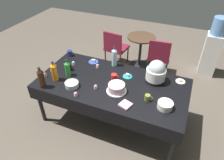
% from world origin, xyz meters
% --- Properties ---
extents(ground, '(9.00, 9.00, 0.00)m').
position_xyz_m(ground, '(0.00, 0.00, 0.00)').
color(ground, brown).
extents(potluck_table, '(2.20, 1.10, 0.75)m').
position_xyz_m(potluck_table, '(0.00, 0.00, 0.69)').
color(potluck_table, black).
rests_on(potluck_table, ground).
extents(frosted_layer_cake, '(0.28, 0.28, 0.12)m').
position_xyz_m(frosted_layer_cake, '(0.13, -0.15, 0.81)').
color(frosted_layer_cake, silver).
rests_on(frosted_layer_cake, potluck_table).
extents(slow_cooker, '(0.30, 0.30, 0.34)m').
position_xyz_m(slow_cooker, '(0.57, 0.29, 0.91)').
color(slow_cooker, black).
rests_on(slow_cooker, potluck_table).
extents(glass_salad_bowl, '(0.20, 0.20, 0.07)m').
position_xyz_m(glass_salad_bowl, '(-0.50, -0.30, 0.79)').
color(glass_salad_bowl, '#B2C6BC').
rests_on(glass_salad_bowl, potluck_table).
extents(ceramic_snack_bowl, '(0.20, 0.20, 0.09)m').
position_xyz_m(ceramic_snack_bowl, '(0.82, -0.22, 0.79)').
color(ceramic_snack_bowl, silver).
rests_on(ceramic_snack_bowl, potluck_table).
extents(dessert_plate_teal, '(0.14, 0.14, 0.05)m').
position_xyz_m(dessert_plate_teal, '(0.16, 0.23, 0.76)').
color(dessert_plate_teal, teal).
rests_on(dessert_plate_teal, potluck_table).
extents(dessert_plate_cobalt, '(0.16, 0.16, 0.05)m').
position_xyz_m(dessert_plate_cobalt, '(-0.51, 0.41, 0.76)').
color(dessert_plate_cobalt, '#2D4CB2').
rests_on(dessert_plate_cobalt, potluck_table).
extents(dessert_plate_cream, '(0.14, 0.14, 0.04)m').
position_xyz_m(dessert_plate_cream, '(0.93, 0.41, 0.76)').
color(dessert_plate_cream, beige).
rests_on(dessert_plate_cream, potluck_table).
extents(cupcake_berry, '(0.05, 0.05, 0.07)m').
position_xyz_m(cupcake_berry, '(-0.99, -0.10, 0.78)').
color(cupcake_berry, beige).
rests_on(cupcake_berry, potluck_table).
extents(cupcake_vanilla, '(0.05, 0.05, 0.07)m').
position_xyz_m(cupcake_vanilla, '(-0.16, -0.22, 0.78)').
color(cupcake_vanilla, beige).
rests_on(cupcake_vanilla, potluck_table).
extents(cupcake_rose, '(0.05, 0.05, 0.07)m').
position_xyz_m(cupcake_rose, '(-0.37, 0.28, 0.78)').
color(cupcake_rose, beige).
rests_on(cupcake_rose, potluck_table).
extents(cupcake_cocoa, '(0.05, 0.05, 0.07)m').
position_xyz_m(cupcake_cocoa, '(-1.00, -0.25, 0.78)').
color(cupcake_cocoa, beige).
rests_on(cupcake_cocoa, potluck_table).
extents(cupcake_mint, '(0.05, 0.05, 0.07)m').
position_xyz_m(cupcake_mint, '(-0.78, 0.20, 0.78)').
color(cupcake_mint, beige).
rests_on(cupcake_mint, potluck_table).
extents(cupcake_lemon, '(0.05, 0.05, 0.07)m').
position_xyz_m(cupcake_lemon, '(-0.34, -0.46, 0.78)').
color(cupcake_lemon, beige).
rests_on(cupcake_lemon, potluck_table).
extents(soda_bottle_water, '(0.09, 0.09, 0.33)m').
position_xyz_m(soda_bottle_water, '(-0.15, 0.46, 0.91)').
color(soda_bottle_water, silver).
rests_on(soda_bottle_water, potluck_table).
extents(soda_bottle_lime_soda, '(0.08, 0.08, 0.27)m').
position_xyz_m(soda_bottle_lime_soda, '(-0.70, -0.08, 0.87)').
color(soda_bottle_lime_soda, green).
rests_on(soda_bottle_lime_soda, potluck_table).
extents(soda_bottle_cola, '(0.09, 0.09, 0.33)m').
position_xyz_m(soda_bottle_cola, '(-0.87, -0.46, 0.90)').
color(soda_bottle_cola, '#33190F').
rests_on(soda_bottle_cola, potluck_table).
extents(soda_bottle_orange_juice, '(0.09, 0.09, 0.31)m').
position_xyz_m(soda_bottle_orange_juice, '(-0.81, -0.25, 0.89)').
color(soda_bottle_orange_juice, orange).
rests_on(soda_bottle_orange_juice, potluck_table).
extents(coffee_mug_black, '(0.12, 0.08, 0.10)m').
position_xyz_m(coffee_mug_black, '(-0.76, 0.05, 0.80)').
color(coffee_mug_black, black).
rests_on(coffee_mug_black, potluck_table).
extents(coffee_mug_navy, '(0.13, 0.09, 0.10)m').
position_xyz_m(coffee_mug_navy, '(-0.99, 0.45, 0.80)').
color(coffee_mug_navy, navy).
rests_on(coffee_mug_navy, potluck_table).
extents(coffee_mug_olive, '(0.11, 0.07, 0.09)m').
position_xyz_m(coffee_mug_olive, '(0.58, -0.17, 0.79)').
color(coffee_mug_olive, olive).
rests_on(coffee_mug_olive, potluck_table).
extents(coffee_mug_red, '(0.13, 0.09, 0.08)m').
position_xyz_m(coffee_mug_red, '(-0.01, 0.10, 0.79)').
color(coffee_mug_red, '#B2231E').
rests_on(coffee_mug_red, potluck_table).
extents(paper_napkin_stack, '(0.18, 0.18, 0.02)m').
position_xyz_m(paper_napkin_stack, '(0.34, -0.37, 0.76)').
color(paper_napkin_stack, pink).
rests_on(paper_napkin_stack, potluck_table).
extents(maroon_chair_left, '(0.49, 0.49, 0.85)m').
position_xyz_m(maroon_chair_left, '(-0.56, 1.53, 0.49)').
color(maroon_chair_left, maroon).
rests_on(maroon_chair_left, ground).
extents(maroon_chair_right, '(0.47, 0.47, 0.85)m').
position_xyz_m(maroon_chair_right, '(0.41, 1.53, 0.49)').
color(maroon_chair_right, maroon).
rests_on(maroon_chair_right, ground).
extents(round_cafe_table, '(0.60, 0.60, 0.72)m').
position_xyz_m(round_cafe_table, '(-0.05, 1.75, 0.50)').
color(round_cafe_table, '#473323').
rests_on(round_cafe_table, ground).
extents(water_cooler, '(0.32, 0.32, 1.24)m').
position_xyz_m(water_cooler, '(1.38, 2.03, 0.59)').
color(water_cooler, silver).
rests_on(water_cooler, ground).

